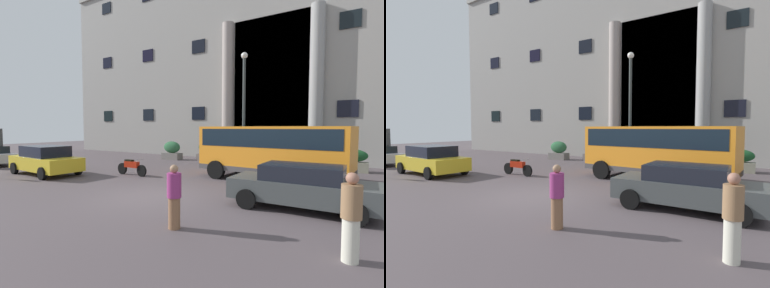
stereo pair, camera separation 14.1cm
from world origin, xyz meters
The scene contains 14 objects.
ground_plane centered at (0.00, 0.00, -0.06)m, with size 80.00×64.00×0.12m, color #52484B.
office_building_facade centered at (0.00, 17.48, 8.48)m, with size 41.93×9.71×16.96m.
orange_minibus centered at (2.97, 5.50, 1.55)m, with size 6.95×3.12×2.57m.
hedge_planter_east centered at (5.99, 10.56, 0.63)m, with size 1.70×0.75×1.30m.
hedge_planter_entrance_left centered at (-3.25, 10.82, 0.75)m, with size 2.08×0.74×1.55m.
hedge_planter_west centered at (2.40, 10.68, 0.63)m, with size 1.76×0.98×1.30m.
hedge_planter_far_west centered at (-6.36, 10.19, 0.69)m, with size 1.55×0.76×1.43m.
parked_estate_mid centered at (-7.87, 0.80, 0.78)m, with size 4.60×2.31×1.54m.
parked_compact_extra centered at (5.11, 1.31, 0.71)m, with size 4.29×1.96×1.37m.
motorcycle_far_end centered at (5.65, 3.26, 0.46)m, with size 2.04×0.76×0.89m.
motorcycle_near_kerb centered at (-3.76, 3.03, 0.46)m, with size 2.03×0.55×0.89m.
pedestrian_man_red_shirt centered at (6.58, -1.81, 0.85)m, with size 0.36×0.36×1.69m.
pedestrian_man_crossing centered at (2.77, -2.14, 0.80)m, with size 0.36×0.36×1.60m.
lamppost_plaza_centre centered at (0.15, 8.92, 4.19)m, with size 0.40×0.40×7.15m.
Camera 2 is at (6.94, -7.65, 2.51)m, focal length 26.36 mm.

